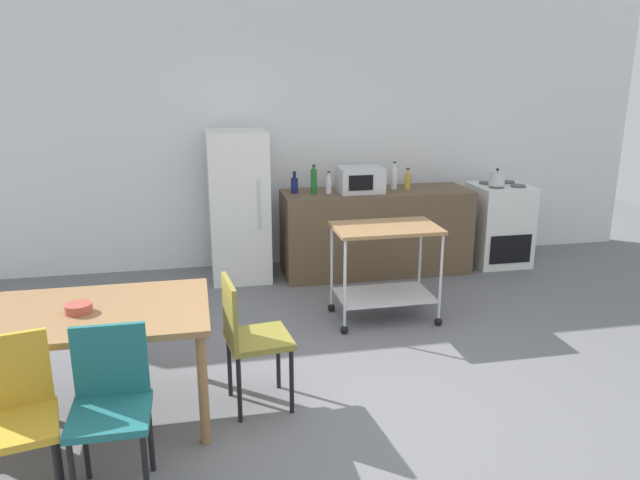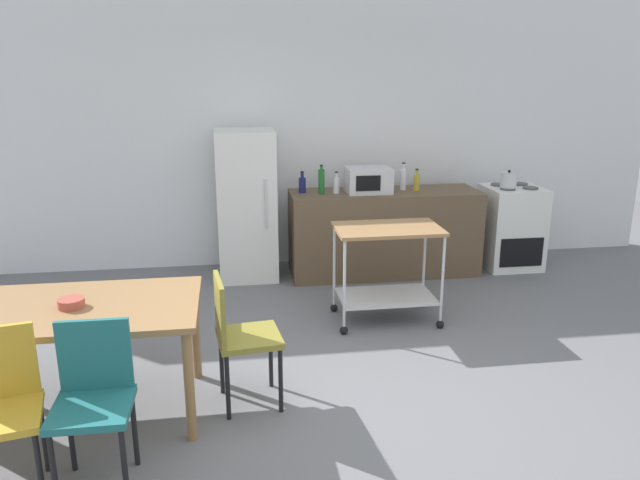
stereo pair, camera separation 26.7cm
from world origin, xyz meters
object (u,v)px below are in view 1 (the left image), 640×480
at_px(chair_mustard, 14,412).
at_px(chair_teal, 111,401).
at_px(chair_olive, 249,334).
at_px(dining_table, 84,323).
at_px(bottle_vinegar, 407,181).
at_px(stove_oven, 499,224).
at_px(fruit_bowl, 79,308).
at_px(kitchen_cart, 385,257).
at_px(kettle, 497,178).
at_px(microwave, 360,180).
at_px(refrigerator, 239,206).
at_px(bottle_wine, 294,185).
at_px(bottle_olive_oil, 329,185).
at_px(bottle_soda, 394,178).
at_px(bottle_soy_sauce, 314,181).

height_order(chair_mustard, chair_teal, same).
bearing_deg(chair_olive, dining_table, 81.99).
bearing_deg(chair_mustard, bottle_vinegar, 33.03).
distance_m(stove_oven, fruit_bowl, 4.78).
height_order(dining_table, kitchen_cart, kitchen_cart).
xyz_separation_m(chair_mustard, kettle, (4.15, 3.10, 0.48)).
bearing_deg(kettle, chair_olive, -140.54).
distance_m(microwave, fruit_bowl, 3.45).
distance_m(dining_table, refrigerator, 2.81).
bearing_deg(kitchen_cart, kettle, 36.04).
bearing_deg(fruit_bowl, bottle_wine, 55.87).
bearing_deg(kitchen_cart, bottle_olive_oil, 100.60).
distance_m(bottle_wine, bottle_vinegar, 1.21).
bearing_deg(kitchen_cart, chair_mustard, -142.82).
xyz_separation_m(bottle_vinegar, fruit_bowl, (-2.94, -2.49, -0.21)).
distance_m(bottle_olive_oil, bottle_soda, 0.74).
distance_m(chair_teal, bottle_wine, 3.59).
height_order(stove_oven, microwave, microwave).
bearing_deg(bottle_vinegar, bottle_olive_oil, -178.43).
distance_m(chair_olive, kitchen_cart, 1.79).
distance_m(chair_teal, bottle_soy_sauce, 3.61).
relative_size(bottle_soda, kettle, 1.22).
bearing_deg(bottle_soda, kettle, -6.52).
relative_size(kitchen_cart, bottle_olive_oil, 4.01).
relative_size(refrigerator, bottle_soda, 5.29).
distance_m(refrigerator, kitchen_cart, 1.80).
distance_m(stove_oven, bottle_olive_oil, 2.05).
bearing_deg(fruit_bowl, bottle_vinegar, 40.20).
distance_m(chair_mustard, refrigerator, 3.57).
relative_size(chair_teal, bottle_soda, 3.04).
xyz_separation_m(chair_teal, bottle_soy_sauce, (1.68, 3.15, 0.51)).
relative_size(kitchen_cart, bottle_wine, 4.09).
height_order(bottle_wine, bottle_soda, bottle_soda).
xyz_separation_m(kitchen_cart, bottle_olive_oil, (-0.23, 1.24, 0.42)).
bearing_deg(chair_teal, stove_oven, 40.13).
distance_m(chair_teal, microwave, 3.85).
relative_size(chair_teal, bottle_soy_sauce, 2.98).
bearing_deg(bottle_wine, bottle_olive_oil, -15.50).
bearing_deg(dining_table, microwave, 45.47).
bearing_deg(chair_olive, refrigerator, -9.98).
xyz_separation_m(chair_teal, fruit_bowl, (-0.24, 0.68, 0.26)).
bearing_deg(bottle_vinegar, chair_olive, -127.86).
distance_m(chair_teal, refrigerator, 3.40).
relative_size(chair_mustard, bottle_soy_sauce, 2.98).
xyz_separation_m(kitchen_cart, bottle_soy_sauce, (-0.39, 1.25, 0.46)).
xyz_separation_m(bottle_olive_oil, bottle_vinegar, (0.86, 0.02, 0.00)).
xyz_separation_m(chair_teal, bottle_olive_oil, (1.84, 3.14, 0.47)).
height_order(refrigerator, bottle_soy_sauce, refrigerator).
bearing_deg(kitchen_cart, dining_table, -152.30).
xyz_separation_m(chair_mustard, bottle_olive_oil, (2.30, 3.15, 0.47)).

